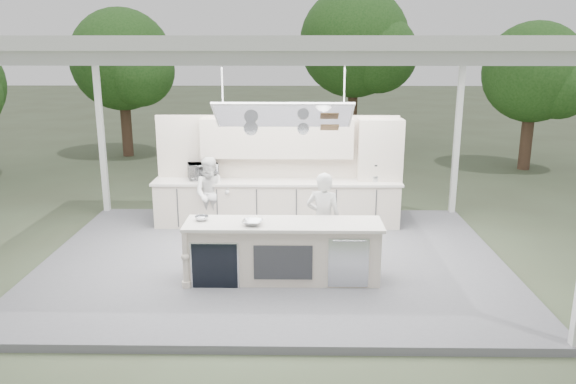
{
  "coord_description": "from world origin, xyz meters",
  "views": [
    {
      "loc": [
        0.4,
        -9.27,
        3.76
      ],
      "look_at": [
        0.25,
        0.4,
        1.22
      ],
      "focal_mm": 35.0,
      "sensor_mm": 36.0,
      "label": 1
    }
  ],
  "objects_px": {
    "head_chef": "(323,219)",
    "sous_chef": "(212,194)",
    "back_counter": "(277,203)",
    "demo_island": "(282,251)"
  },
  "relations": [
    {
      "from": "back_counter",
      "to": "sous_chef",
      "type": "height_order",
      "value": "sous_chef"
    },
    {
      "from": "demo_island",
      "to": "head_chef",
      "type": "bearing_deg",
      "value": 42.47
    },
    {
      "from": "demo_island",
      "to": "back_counter",
      "type": "distance_m",
      "value": 2.82
    },
    {
      "from": "head_chef",
      "to": "sous_chef",
      "type": "distance_m",
      "value": 2.83
    },
    {
      "from": "sous_chef",
      "to": "demo_island",
      "type": "bearing_deg",
      "value": -59.44
    },
    {
      "from": "head_chef",
      "to": "sous_chef",
      "type": "xyz_separation_m",
      "value": [
        -2.15,
        1.84,
        -0.06
      ]
    },
    {
      "from": "head_chef",
      "to": "back_counter",
      "type": "bearing_deg",
      "value": -53.93
    },
    {
      "from": "demo_island",
      "to": "head_chef",
      "type": "height_order",
      "value": "head_chef"
    },
    {
      "from": "head_chef",
      "to": "sous_chef",
      "type": "bearing_deg",
      "value": -25.8
    },
    {
      "from": "back_counter",
      "to": "sous_chef",
      "type": "distance_m",
      "value": 1.37
    }
  ]
}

